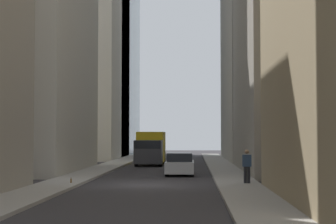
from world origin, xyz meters
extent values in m
plane|color=#302D30|center=(0.00, 0.00, 0.00)|extent=(135.00, 135.00, 0.00)
cube|color=gray|center=(0.00, 4.50, 0.07)|extent=(90.00, 2.20, 0.14)
cube|color=gray|center=(0.00, -4.50, 0.07)|extent=(90.00, 2.20, 0.14)
cube|color=#A8A091|center=(28.33, -10.60, 16.53)|extent=(19.38, 10.00, 33.07)
cube|color=beige|center=(31.81, 10.60, 16.96)|extent=(14.93, 10.00, 33.93)
cube|color=#B7B2A5|center=(9.93, 10.60, 11.00)|extent=(13.72, 10.00, 22.00)
cube|color=yellow|center=(19.91, 1.40, 1.54)|extent=(4.60, 2.25, 2.60)
cube|color=#38383D|center=(16.71, 1.40, 1.19)|extent=(1.90, 2.25, 1.90)
cube|color=black|center=(16.71, 1.40, 1.79)|extent=(1.92, 2.09, 0.64)
cylinder|color=black|center=(16.71, 0.41, 0.44)|extent=(0.88, 0.28, 0.88)
cylinder|color=black|center=(16.71, 2.38, 0.44)|extent=(0.88, 0.28, 0.88)
cylinder|color=black|center=(21.31, 0.41, 0.44)|extent=(0.88, 0.28, 0.88)
cylinder|color=black|center=(21.31, 2.38, 0.44)|extent=(0.88, 0.28, 0.88)
cube|color=#B7BABF|center=(7.21, -1.40, 0.53)|extent=(4.30, 1.78, 0.70)
cube|color=black|center=(7.01, -1.40, 1.15)|extent=(2.10, 1.58, 0.54)
cylinder|color=black|center=(8.56, -2.18, 0.32)|extent=(0.64, 0.22, 0.64)
cylinder|color=black|center=(8.56, -0.62, 0.32)|extent=(0.64, 0.22, 0.64)
cylinder|color=black|center=(5.86, -2.18, 0.32)|extent=(0.64, 0.22, 0.64)
cylinder|color=black|center=(5.86, -0.62, 0.32)|extent=(0.64, 0.22, 0.64)
cylinder|color=black|center=(-0.41, -5.01, 0.55)|extent=(0.16, 0.16, 0.83)
cylinder|color=black|center=(-0.41, -4.84, 0.55)|extent=(0.16, 0.16, 0.83)
cube|color=navy|center=(-0.41, -4.92, 1.26)|extent=(0.26, 0.44, 0.59)
sphere|color=#936B4C|center=(-0.41, -4.92, 1.71)|extent=(0.22, 0.22, 0.22)
cylinder|color=brown|center=(-0.63, 3.89, 0.24)|extent=(0.07, 0.07, 0.20)
cylinder|color=brown|center=(-0.63, 3.89, 0.38)|extent=(0.03, 0.03, 0.07)
camera|label=1|loc=(-28.00, -2.23, 2.50)|focal=58.63mm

